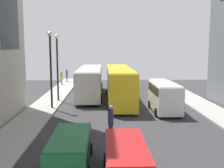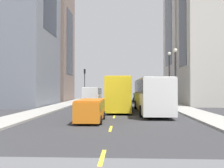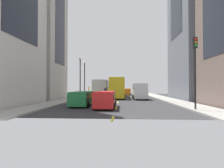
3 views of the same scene
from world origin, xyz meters
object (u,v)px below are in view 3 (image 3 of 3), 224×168
Objects in this scene: pedestrian_crossing_mid at (106,94)px; streetcar_yellow at (118,86)px; traffic_light_near_corner at (195,59)px; car_green_0 at (82,98)px; city_bus_white at (103,87)px; car_red_1 at (105,98)px; car_orange_2 at (127,91)px; pedestrian_waiting_curb at (92,90)px; delivery_van_white at (140,90)px; pedestrian_crossing_near at (89,90)px.

streetcar_yellow is at bearing 164.25° from pedestrian_crossing_mid.
car_green_0 is at bearing 163.13° from traffic_light_near_corner.
city_bus_white is 0.99× the size of streetcar_yellow.
traffic_light_near_corner is (7.72, -1.69, 3.38)m from car_red_1.
city_bus_white is 2.88× the size of car_orange_2.
pedestrian_crossing_mid is 11.45m from traffic_light_near_corner.
pedestrian_waiting_curb reaches higher than pedestrian_crossing_mid.
pedestrian_crossing_mid is (-3.17, -21.77, 0.14)m from car_orange_2.
delivery_van_white reaches higher than pedestrian_waiting_curb.
car_red_1 is (-4.43, -12.22, -0.57)m from delivery_van_white.
city_bus_white is 6.16× the size of pedestrian_crossing_mid.
car_green_0 is 2.95m from car_red_1.
pedestrian_crossing_near is at bearing 99.51° from car_green_0.
delivery_van_white is at bearing 57.00° from car_green_0.
traffic_light_near_corner is at bearing -76.71° from delivery_van_white.
delivery_van_white is 8.29m from pedestrian_crossing_mid.
car_red_1 is 27.48m from car_orange_2.
city_bus_white is 24.51m from traffic_light_near_corner.
pedestrian_crossing_near reaches higher than pedestrian_crossing_mid.
car_green_0 is at bearing -101.42° from car_orange_2.
car_red_1 is 5.61m from pedestrian_crossing_mid.
traffic_light_near_corner is at bearing -12.35° from car_red_1.
pedestrian_waiting_curb is 2.98m from pedestrian_crossing_near.
delivery_van_white is 2.44× the size of pedestrian_waiting_curb.
streetcar_yellow reaches higher than pedestrian_crossing_near.
traffic_light_near_corner reaches higher than car_green_0.
city_bus_white reaches higher than car_orange_2.
car_green_0 is 2.08× the size of pedestrian_crossing_near.
streetcar_yellow reaches higher than car_red_1.
delivery_van_white reaches higher than pedestrian_crossing_mid.
delivery_van_white reaches higher than car_green_0.
pedestrian_waiting_curb reaches higher than car_red_1.
car_red_1 is 2.17× the size of pedestrian_crossing_near.
city_bus_white is at bearing 133.49° from streetcar_yellow.
pedestrian_waiting_curb is (-7.66, 15.69, -0.84)m from streetcar_yellow.
streetcar_yellow is 2.92× the size of car_green_0.
streetcar_yellow reaches higher than car_orange_2.
pedestrian_waiting_curb is at bearing 2.25° from pedestrian_crossing_near.
delivery_van_white is 1.17× the size of car_green_0.
city_bus_white is 4.72m from streetcar_yellow.
car_orange_2 is at bearing -93.63° from pedestrian_crossing_near.
streetcar_yellow is 17.48m from pedestrian_waiting_curb.
pedestrian_waiting_curb reaches higher than car_orange_2.
city_bus_white is 6.01× the size of pedestrian_crossing_near.
pedestrian_waiting_curb is 27.89m from pedestrian_crossing_mid.
traffic_light_near_corner is (5.06, -29.04, 3.36)m from car_orange_2.
car_orange_2 is (2.66, 27.35, 0.01)m from car_red_1.
delivery_van_white is 1.17× the size of car_orange_2.
car_green_0 is 0.74× the size of traffic_light_near_corner.
city_bus_white is 13.06m from pedestrian_waiting_curb.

